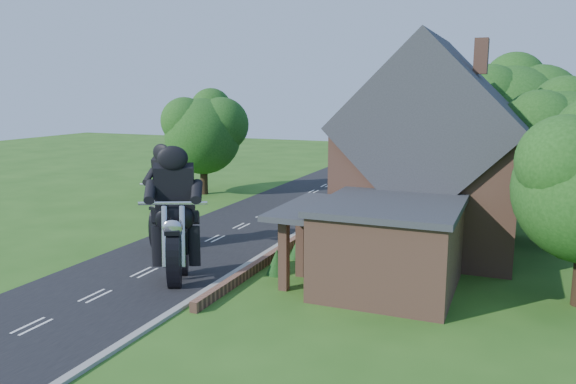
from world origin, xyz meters
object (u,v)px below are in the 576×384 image
at_px(garden_wall, 305,234).
at_px(motorcycle_follow, 167,232).
at_px(house, 432,159).
at_px(motorcycle_lead, 177,263).
at_px(annex, 386,244).

relative_size(garden_wall, motorcycle_follow, 13.29).
height_order(house, motorcycle_lead, house).
bearing_deg(motorcycle_follow, motorcycle_lead, 137.16).
bearing_deg(motorcycle_follow, garden_wall, -134.29).
bearing_deg(house, garden_wall, -170.83).
bearing_deg(house, motorcycle_lead, -131.89).
bearing_deg(annex, motorcycle_follow, 172.36).
bearing_deg(house, annex, -95.24).
height_order(house, motorcycle_follow, house).
bearing_deg(annex, motorcycle_lead, -161.26).
bearing_deg(motorcycle_lead, motorcycle_follow, -76.10).
bearing_deg(motorcycle_lead, annex, 173.94).
relative_size(annex, motorcycle_lead, 3.95).
bearing_deg(annex, house, 84.76).
relative_size(garden_wall, house, 2.15).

